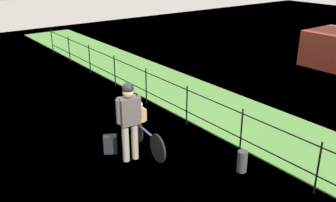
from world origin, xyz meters
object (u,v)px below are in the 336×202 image
object	(u,v)px
bicycle_main	(146,137)
cyclist_person	(129,115)
terrier_dog	(138,105)
wooden_crate	(138,114)
backpack_on_paving	(110,144)
mooring_bollard	(242,161)

from	to	relation	value
bicycle_main	cyclist_person	world-z (taller)	cyclist_person
bicycle_main	terrier_dog	bearing A→B (deg)	173.54
bicycle_main	terrier_dog	size ratio (longest dim) A/B	5.00
wooden_crate	backpack_on_paving	size ratio (longest dim) A/B	0.85
terrier_dog	mooring_bollard	bearing A→B (deg)	25.11
bicycle_main	mooring_bollard	xyz separation A→B (m)	(1.81, 1.04, -0.10)
terrier_dog	mooring_bollard	world-z (taller)	terrier_dog
terrier_dog	mooring_bollard	size ratio (longest dim) A/B	0.73
backpack_on_paving	mooring_bollard	xyz separation A→B (m)	(2.20, 1.70, 0.02)
terrier_dog	bicycle_main	bearing A→B (deg)	-6.46
cyclist_person	backpack_on_paving	xyz separation A→B (m)	(-0.51, -0.19, -0.80)
terrier_dog	backpack_on_paving	xyz separation A→B (m)	(-0.05, -0.70, -0.75)
terrier_dog	cyclist_person	world-z (taller)	cyclist_person
wooden_crate	terrier_dog	size ratio (longest dim) A/B	1.06
mooring_bollard	wooden_crate	bearing A→B (deg)	-155.21
wooden_crate	terrier_dog	xyz separation A→B (m)	(0.02, -0.00, 0.21)
terrier_dog	backpack_on_paving	distance (m)	1.02
terrier_dog	cyclist_person	bearing A→B (deg)	-47.90
bicycle_main	mooring_bollard	world-z (taller)	bicycle_main
terrier_dog	wooden_crate	bearing A→B (deg)	173.54
bicycle_main	backpack_on_paving	distance (m)	0.77
bicycle_main	mooring_bollard	size ratio (longest dim) A/B	3.66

